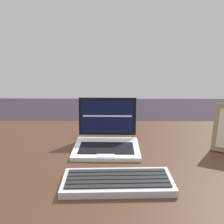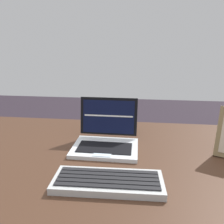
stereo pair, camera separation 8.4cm
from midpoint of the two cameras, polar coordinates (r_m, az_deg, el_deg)
name	(u,v)px [view 1 (the left image)]	position (r m, az deg, el deg)	size (l,w,h in m)	color
desk	(113,178)	(0.86, -2.70, -17.56)	(1.63, 0.84, 0.75)	#432A1C
laptop_front	(106,139)	(0.89, -4.39, -7.30)	(0.27, 0.22, 0.19)	silver
external_keyboard	(116,181)	(0.68, -2.51, -18.55)	(0.34, 0.14, 0.03)	#B4B6B6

